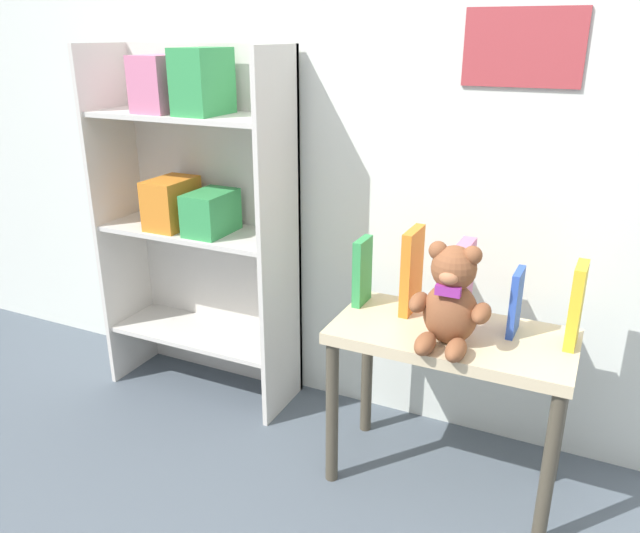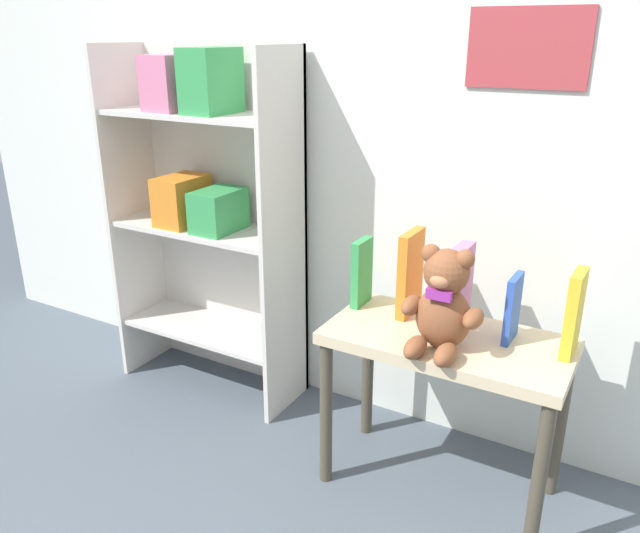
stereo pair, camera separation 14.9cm
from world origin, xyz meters
The scene contains 9 objects.
wall_back centered at (0.00, 1.51, 1.25)m, with size 4.80×0.07×2.50m.
bookshelf_side centered at (-0.96, 1.34, 0.78)m, with size 0.74×0.29×1.33m.
display_table centered at (0.07, 1.16, 0.45)m, with size 0.70×0.36×0.53m.
teddy_bear centered at (0.07, 1.07, 0.67)m, with size 0.23×0.21×0.30m.
book_standing_green centered at (-0.26, 1.24, 0.64)m, with size 0.03×0.10×0.22m, color #33934C.
book_standing_orange centered at (-0.10, 1.25, 0.67)m, with size 0.03×0.14×0.27m, color orange.
book_standing_pink centered at (0.07, 1.24, 0.66)m, with size 0.04×0.12×0.25m, color #D17093.
book_standing_blue centered at (0.23, 1.22, 0.63)m, with size 0.02×0.11×0.20m, color #2D51B7.
book_standing_yellow centered at (0.39, 1.22, 0.65)m, with size 0.03×0.11×0.24m, color gold.
Camera 1 is at (0.42, -0.51, 1.36)m, focal length 35.00 mm.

